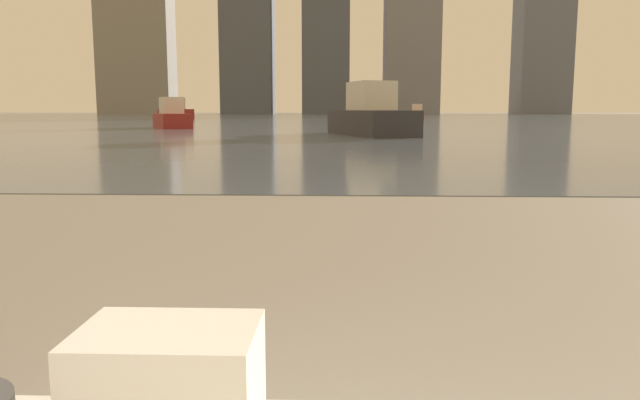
% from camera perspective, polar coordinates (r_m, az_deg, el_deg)
% --- Properties ---
extents(towel_stack, '(0.23, 0.17, 0.16)m').
position_cam_1_polar(towel_stack, '(0.87, -13.62, -16.32)').
color(towel_stack, silver).
rests_on(towel_stack, bathtub).
extents(harbor_water, '(180.00, 110.00, 0.01)m').
position_cam_1_polar(harbor_water, '(61.94, 2.17, 7.44)').
color(harbor_water, slate).
rests_on(harbor_water, ground_plane).
extents(harbor_boat_0, '(4.44, 5.47, 2.00)m').
position_cam_1_polar(harbor_boat_0, '(60.85, -13.09, 7.88)').
color(harbor_boat_0, maroon).
rests_on(harbor_boat_0, harbor_water).
extents(harbor_boat_1, '(2.95, 4.33, 1.54)m').
position_cam_1_polar(harbor_boat_1, '(32.67, -13.41, 7.38)').
color(harbor_boat_1, maroon).
rests_on(harbor_boat_1, harbor_water).
extents(harbor_boat_2, '(3.29, 5.47, 1.94)m').
position_cam_1_polar(harbor_boat_2, '(23.10, 4.68, 7.63)').
color(harbor_boat_2, '#2D2D33').
rests_on(harbor_boat_2, harbor_water).
extents(harbor_boat_3, '(1.73, 3.89, 1.41)m').
position_cam_1_polar(harbor_boat_3, '(59.14, 8.87, 7.79)').
color(harbor_boat_3, maroon).
rests_on(harbor_boat_3, harbor_water).
extents(skyline_tower_1, '(9.34, 7.89, 26.39)m').
position_cam_1_polar(skyline_tower_1, '(119.90, -6.63, 14.13)').
color(skyline_tower_1, '#4C515B').
rests_on(skyline_tower_1, ground_plane).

